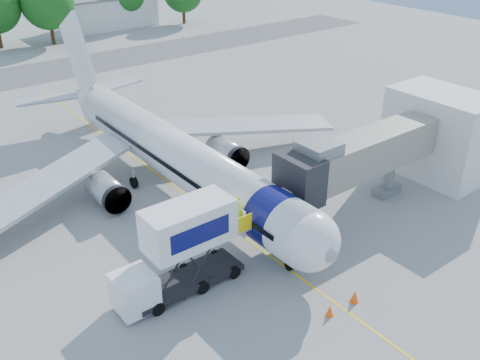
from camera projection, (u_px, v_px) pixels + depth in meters
ground at (204, 208)px, 39.95m from camera, size 160.00×160.00×0.00m
guidance_line at (204, 208)px, 39.95m from camera, size 0.15×70.00×0.01m
taxiway_strip at (22, 76)px, 69.32m from camera, size 120.00×10.00×0.01m
aircraft at (172, 153)px, 41.45m from camera, size 34.17×37.73×11.35m
jet_bridge at (352, 159)px, 37.33m from camera, size 13.90×3.20×6.60m
terminal_stub at (439, 134)px, 43.39m from camera, size 5.00×8.00×7.00m
catering_hiloader at (180, 251)px, 30.38m from camera, size 8.59×2.44×5.50m
ground_tug at (433, 357)px, 26.07m from camera, size 3.63×2.20×1.37m
safety_cone_a at (355, 297)px, 30.50m from camera, size 0.48×0.48×0.77m
safety_cone_b at (330, 311)px, 29.52m from camera, size 0.43×0.43×0.68m
outbuilding_right at (108, 12)px, 93.91m from camera, size 16.40×7.40×5.30m
tree_e at (47, 3)px, 81.32m from camera, size 8.10×8.10×10.33m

